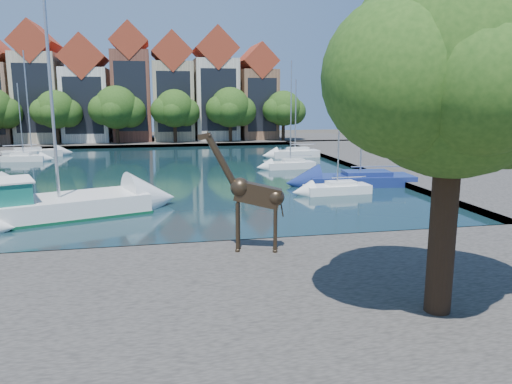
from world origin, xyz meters
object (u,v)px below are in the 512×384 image
plane_tree (458,75)px  motorsailer (23,205)px  sailboat_right_a (337,187)px  giraffe_statue (251,194)px

plane_tree → motorsailer: (-16.03, 16.55, -6.65)m
sailboat_right_a → giraffe_statue: bearing=-123.8°
motorsailer → sailboat_right_a: motorsailer is taller
plane_tree → giraffe_statue: 9.78m
plane_tree → sailboat_right_a: plane_tree is taller
sailboat_right_a → motorsailer: bearing=-168.5°
giraffe_statue → motorsailer: size_ratio=0.38×
plane_tree → sailboat_right_a: bearing=78.0°
giraffe_statue → motorsailer: motorsailer is taller
giraffe_statue → motorsailer: bearing=140.8°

